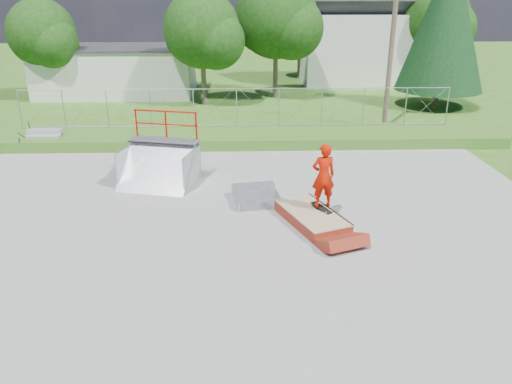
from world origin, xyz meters
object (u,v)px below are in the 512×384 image
at_px(grind_box, 311,218).
at_px(flat_bank_ramp, 256,197).
at_px(quarter_pipe, 157,152).
at_px(skater, 323,178).

bearing_deg(grind_box, flat_bank_ramp, 113.32).
height_order(quarter_pipe, flat_bank_ramp, quarter_pipe).
bearing_deg(quarter_pipe, skater, -17.29).
xyz_separation_m(grind_box, quarter_pipe, (-4.98, 3.36, 1.05)).
distance_m(quarter_pipe, flat_bank_ramp, 3.96).
bearing_deg(flat_bank_ramp, grind_box, -54.46).
height_order(grind_box, skater, skater).
bearing_deg(flat_bank_ramp, quarter_pipe, 144.22).
bearing_deg(skater, grind_box, 17.28).
bearing_deg(skater, quarter_pipe, -39.28).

